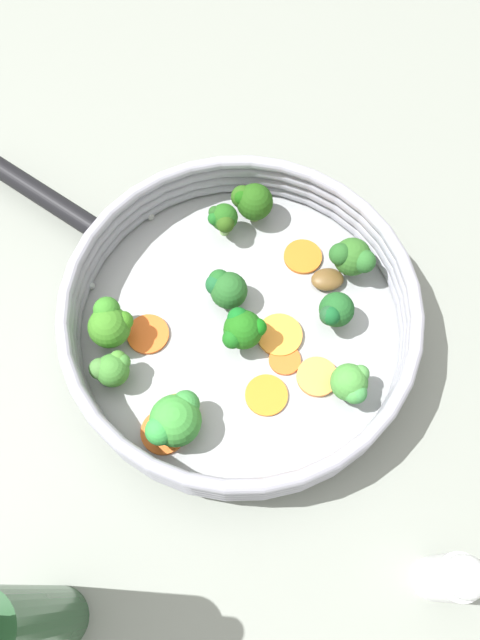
# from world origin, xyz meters

# --- Properties ---
(ground_plane) EXTENTS (4.00, 4.00, 0.00)m
(ground_plane) POSITION_xyz_m (0.00, 0.00, 0.00)
(ground_plane) COLOR gray
(skillet) EXTENTS (0.33, 0.33, 0.02)m
(skillet) POSITION_xyz_m (0.00, 0.00, 0.01)
(skillet) COLOR #939699
(skillet) RESTS_ON ground_plane
(skillet_rim_wall) EXTENTS (0.35, 0.35, 0.05)m
(skillet_rim_wall) POSITION_xyz_m (0.00, 0.00, 0.05)
(skillet_rim_wall) COLOR #91919F
(skillet_rim_wall) RESTS_ON skillet
(skillet_handle) EXTENTS (0.20, 0.09, 0.02)m
(skillet_handle) POSITION_xyz_m (0.25, -0.09, 0.03)
(skillet_handle) COLOR black
(skillet_handle) RESTS_ON skillet
(skillet_rivet_left) EXTENTS (0.01, 0.01, 0.01)m
(skillet_rivet_left) POSITION_xyz_m (0.13, -0.10, 0.02)
(skillet_rivet_left) COLOR #969796
(skillet_rivet_left) RESTS_ON skillet
(skillet_rivet_right) EXTENTS (0.01, 0.01, 0.01)m
(skillet_rivet_right) POSITION_xyz_m (0.16, -0.00, 0.02)
(skillet_rivet_right) COLOR #94999C
(skillet_rivet_right) RESTS_ON skillet
(carrot_slice_0) EXTENTS (0.05, 0.05, 0.01)m
(carrot_slice_0) POSITION_xyz_m (0.04, 0.12, 0.02)
(carrot_slice_0) COLOR #D75D20
(carrot_slice_0) RESTS_ON skillet
(carrot_slice_1) EXTENTS (0.06, 0.06, 0.00)m
(carrot_slice_1) POSITION_xyz_m (-0.04, 0.06, 0.02)
(carrot_slice_1) COLOR orange
(carrot_slice_1) RESTS_ON skillet
(carrot_slice_2) EXTENTS (0.04, 0.04, 0.00)m
(carrot_slice_2) POSITION_xyz_m (-0.05, 0.02, 0.02)
(carrot_slice_2) COLOR orange
(carrot_slice_2) RESTS_ON skillet
(carrot_slice_3) EXTENTS (0.05, 0.05, 0.01)m
(carrot_slice_3) POSITION_xyz_m (-0.09, 0.03, 0.02)
(carrot_slice_3) COLOR #F98D42
(carrot_slice_3) RESTS_ON skillet
(carrot_slice_4) EXTENTS (0.05, 0.05, 0.00)m
(carrot_slice_4) POSITION_xyz_m (-0.04, -0.09, 0.02)
(carrot_slice_4) COLOR orange
(carrot_slice_4) RESTS_ON skillet
(carrot_slice_5) EXTENTS (0.05, 0.05, 0.00)m
(carrot_slice_5) POSITION_xyz_m (0.03, 0.10, 0.02)
(carrot_slice_5) COLOR #EF9B35
(carrot_slice_5) RESTS_ON skillet
(carrot_slice_6) EXTENTS (0.05, 0.05, 0.01)m
(carrot_slice_6) POSITION_xyz_m (-0.04, 0.00, 0.02)
(carrot_slice_6) COLOR orange
(carrot_slice_6) RESTS_ON skillet
(carrot_slice_7) EXTENTS (0.06, 0.06, 0.00)m
(carrot_slice_7) POSITION_xyz_m (0.09, 0.03, 0.02)
(carrot_slice_7) COLOR orange
(carrot_slice_7) RESTS_ON skillet
(broccoli_floret_0) EXTENTS (0.04, 0.05, 0.05)m
(broccoli_floret_0) POSITION_xyz_m (0.12, 0.04, 0.05)
(broccoli_floret_0) COLOR #73A253
(broccoli_floret_0) RESTS_ON skillet
(broccoli_floret_1) EXTENTS (0.05, 0.04, 0.05)m
(broccoli_floret_1) POSITION_xyz_m (-0.09, -0.09, 0.05)
(broccoli_floret_1) COLOR #6C975E
(broccoli_floret_1) RESTS_ON skillet
(broccoli_floret_2) EXTENTS (0.04, 0.04, 0.05)m
(broccoli_floret_2) POSITION_xyz_m (-0.01, 0.01, 0.05)
(broccoli_floret_2) COLOR #88B567
(broccoli_floret_2) RESTS_ON skillet
(broccoli_floret_3) EXTENTS (0.05, 0.06, 0.05)m
(broccoli_floret_3) POSITION_xyz_m (0.03, 0.12, 0.05)
(broccoli_floret_3) COLOR #6C9B57
(broccoli_floret_3) RESTS_ON skillet
(broccoli_floret_4) EXTENTS (0.03, 0.04, 0.04)m
(broccoli_floret_4) POSITION_xyz_m (-0.09, -0.03, 0.04)
(broccoli_floret_4) COLOR #6E9958
(broccoli_floret_4) RESTS_ON skillet
(broccoli_floret_5) EXTENTS (0.03, 0.03, 0.04)m
(broccoli_floret_5) POSITION_xyz_m (0.05, -0.10, 0.05)
(broccoli_floret_5) COLOR #87B366
(broccoli_floret_5) RESTS_ON skillet
(broccoli_floret_6) EXTENTS (0.05, 0.04, 0.05)m
(broccoli_floret_6) POSITION_xyz_m (0.02, -0.13, 0.05)
(broccoli_floret_6) COLOR #8AAC5E
(broccoli_floret_6) RESTS_ON skillet
(broccoli_floret_7) EXTENTS (0.04, 0.04, 0.04)m
(broccoli_floret_7) POSITION_xyz_m (0.10, 0.08, 0.04)
(broccoli_floret_7) COLOR #7DB66D
(broccoli_floret_7) RESTS_ON skillet
(broccoli_floret_8) EXTENTS (0.04, 0.04, 0.04)m
(broccoli_floret_8) POSITION_xyz_m (0.02, -0.03, 0.04)
(broccoli_floret_8) COLOR #709651
(broccoli_floret_8) RESTS_ON skillet
(broccoli_floret_9) EXTENTS (0.04, 0.04, 0.04)m
(broccoli_floret_9) POSITION_xyz_m (-0.12, 0.04, 0.04)
(broccoli_floret_9) COLOR #6E9151
(broccoli_floret_9) RESTS_ON skillet
(mushroom_piece_0) EXTENTS (0.04, 0.04, 0.01)m
(mushroom_piece_0) POSITION_xyz_m (-0.07, -0.07, 0.02)
(mushroom_piece_0) COLOR brown
(mushroom_piece_0) RESTS_ON skillet
(salt_shaker) EXTENTS (0.04, 0.04, 0.10)m
(salt_shaker) POSITION_xyz_m (-0.23, 0.18, 0.05)
(salt_shaker) COLOR white
(salt_shaker) RESTS_ON ground_plane
(oil_bottle) EXTENTS (0.05, 0.05, 0.24)m
(oil_bottle) POSITION_xyz_m (0.08, 0.30, 0.10)
(oil_bottle) COLOR #193D1E
(oil_bottle) RESTS_ON ground_plane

